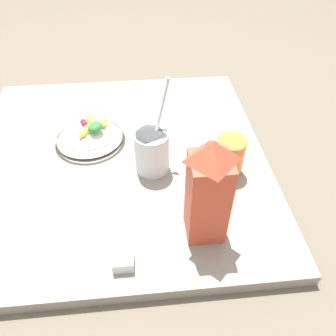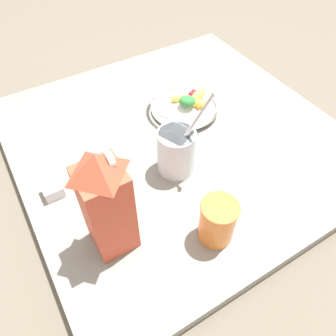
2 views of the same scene
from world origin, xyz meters
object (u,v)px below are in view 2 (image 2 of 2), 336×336
spice_jar (53,190)px  milk_carton (106,204)px  fruit_bowl (186,102)px  yogurt_tub (176,149)px  drinking_cup (218,221)px

spice_jar → milk_carton: bearing=-158.6°
fruit_bowl → yogurt_tub: size_ratio=0.85×
yogurt_tub → spice_jar: 0.34m
yogurt_tub → fruit_bowl: bearing=-39.0°
fruit_bowl → yogurt_tub: yogurt_tub is taller
fruit_bowl → spice_jar: bearing=103.1°
milk_carton → spice_jar: (0.20, 0.08, -0.13)m
milk_carton → spice_jar: 0.26m
milk_carton → drinking_cup: (-0.11, -0.21, -0.08)m
drinking_cup → milk_carton: bearing=61.9°
fruit_bowl → milk_carton: milk_carton is taller
milk_carton → spice_jar: size_ratio=5.89×
fruit_bowl → milk_carton: 0.53m
drinking_cup → fruit_bowl: bearing=-24.5°
milk_carton → fruit_bowl: bearing=-51.9°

